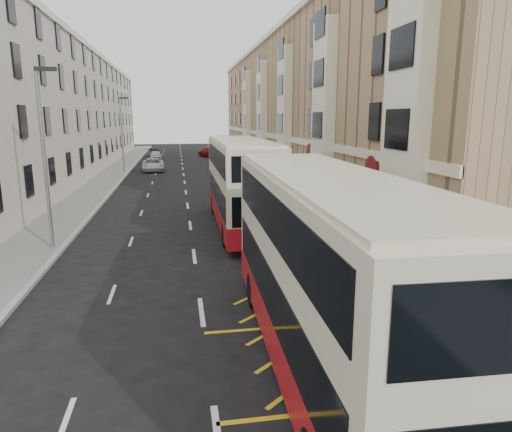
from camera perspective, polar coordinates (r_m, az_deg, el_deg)
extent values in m
plane|color=black|center=(11.31, -5.68, -20.00)|extent=(200.00, 200.00, 0.00)
cube|color=slate|center=(40.91, 2.47, 3.84)|extent=(4.00, 120.00, 0.15)
cube|color=slate|center=(40.60, -19.48, 3.09)|extent=(3.00, 120.00, 0.15)
cube|color=gray|center=(40.54, -0.30, 3.78)|extent=(0.25, 120.00, 0.15)
cube|color=gray|center=(40.37, -17.38, 3.18)|extent=(0.25, 120.00, 0.15)
cube|color=tan|center=(57.24, 6.23, 13.62)|extent=(10.00, 79.00, 15.00)
cube|color=white|center=(56.10, 1.12, 10.14)|extent=(0.18, 79.00, 0.50)
cube|color=white|center=(56.76, 1.10, 21.31)|extent=(0.40, 79.00, 0.50)
cube|color=white|center=(22.12, 18.51, 15.45)|extent=(0.80, 3.20, 10.00)
cube|color=white|center=(33.21, 8.48, 14.64)|extent=(0.80, 3.20, 10.00)
cube|color=white|center=(44.77, 3.58, 14.08)|extent=(0.80, 3.20, 10.00)
cube|color=white|center=(56.51, 0.71, 13.71)|extent=(0.80, 3.20, 10.00)
cube|color=white|center=(68.35, -1.16, 13.45)|extent=(0.80, 3.20, 10.00)
cube|color=maroon|center=(26.16, 14.14, 2.34)|extent=(0.20, 1.60, 3.00)
cube|color=maroon|center=(37.33, 6.74, 5.48)|extent=(0.20, 1.60, 3.00)
cube|color=maroon|center=(48.90, 2.75, 7.13)|extent=(0.20, 1.60, 3.00)
cube|color=maroon|center=(60.64, 0.29, 8.12)|extent=(0.20, 1.60, 3.00)
cube|color=maroon|center=(72.46, -1.38, 8.79)|extent=(0.20, 1.60, 3.00)
cube|color=beige|center=(56.56, -23.46, 11.71)|extent=(9.00, 79.00, 13.00)
cube|color=white|center=(56.13, -19.31, 18.70)|extent=(0.30, 79.00, 0.50)
cube|color=black|center=(14.78, 24.48, -6.94)|extent=(0.08, 0.08, 2.60)
cube|color=black|center=(15.52, 28.42, -6.43)|extent=(0.08, 0.08, 2.60)
cylinder|color=red|center=(14.86, 18.65, -9.64)|extent=(0.06, 0.06, 1.00)
cylinder|color=red|center=(17.60, 13.67, -5.91)|extent=(0.06, 0.06, 1.00)
cylinder|color=red|center=(20.49, 10.10, -3.17)|extent=(0.06, 0.06, 1.00)
cube|color=red|center=(17.46, 13.74, -4.41)|extent=(0.05, 6.50, 0.06)
cube|color=red|center=(17.58, 13.67, -5.75)|extent=(0.05, 6.50, 0.06)
cylinder|color=gray|center=(22.41, -24.93, 6.30)|extent=(0.16, 0.16, 8.00)
cube|color=black|center=(22.33, -24.83, 16.35)|extent=(0.90, 0.18, 0.18)
cylinder|color=gray|center=(51.92, -16.41, 9.66)|extent=(0.16, 0.16, 8.00)
cube|color=black|center=(51.88, -16.22, 13.98)|extent=(0.90, 0.18, 0.18)
cube|color=beige|center=(11.04, 8.71, -6.38)|extent=(3.06, 12.02, 4.29)
cube|color=maroon|center=(11.67, 8.44, -14.11)|extent=(3.09, 12.05, 0.98)
cube|color=black|center=(11.22, 8.62, -8.88)|extent=(3.07, 11.06, 1.19)
cube|color=black|center=(10.70, 8.94, 0.39)|extent=(3.07, 11.06, 1.09)
cube|color=beige|center=(10.56, 9.09, 4.95)|extent=(2.94, 11.53, 0.13)
cube|color=black|center=(16.73, 2.83, -1.48)|extent=(2.31, 0.15, 1.41)
cube|color=black|center=(16.34, 2.91, 6.12)|extent=(1.90, 0.14, 0.49)
cylinder|color=black|center=(14.99, -0.35, -9.21)|extent=(0.34, 1.09, 1.09)
cylinder|color=black|center=(15.49, 8.79, -8.64)|extent=(0.34, 1.09, 1.09)
cube|color=beige|center=(25.20, -1.90, 4.32)|extent=(2.87, 12.15, 4.35)
cube|color=maroon|center=(25.49, -1.87, 0.58)|extent=(2.90, 12.18, 0.99)
cube|color=black|center=(25.28, -1.89, 3.15)|extent=(2.91, 11.18, 1.21)
cube|color=black|center=(25.05, -1.92, 7.38)|extent=(2.91, 11.18, 1.10)
cube|color=beige|center=(24.99, -1.93, 9.37)|extent=(2.76, 11.66, 0.13)
cube|color=black|center=(31.21, -3.31, 4.97)|extent=(2.34, 0.11, 1.43)
cube|color=black|center=(31.01, -3.36, 9.11)|extent=(1.93, 0.11, 0.50)
cube|color=black|center=(19.39, 0.39, 0.53)|extent=(2.34, 0.11, 1.32)
cylinder|color=black|center=(29.22, -5.26, 1.37)|extent=(0.32, 1.11, 1.10)
cylinder|color=black|center=(29.49, -0.43, 1.52)|extent=(0.32, 1.11, 1.10)
cylinder|color=black|center=(21.67, -3.82, -2.43)|extent=(0.32, 1.11, 1.10)
cylinder|color=black|center=(22.03, 2.65, -2.17)|extent=(0.32, 1.11, 1.10)
imported|color=black|center=(17.05, 14.97, -5.21)|extent=(1.09, 0.98, 1.77)
imported|color=silver|center=(53.89, -12.75, 6.27)|extent=(2.66, 5.33, 1.45)
imported|color=#AFB1B7|center=(66.22, -12.44, 7.34)|extent=(1.90, 4.36, 1.46)
imported|color=black|center=(73.33, -12.66, 7.72)|extent=(2.12, 4.16, 1.31)
imported|color=maroon|center=(72.06, -5.79, 7.97)|extent=(3.77, 5.73, 1.54)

